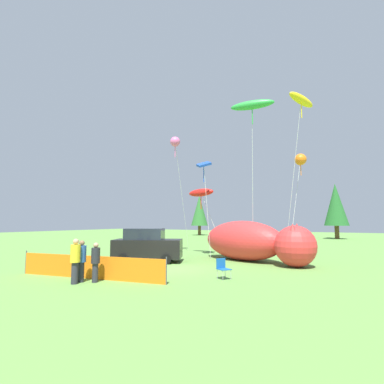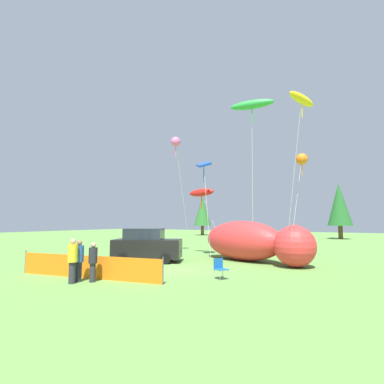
{
  "view_description": "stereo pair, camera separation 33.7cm",
  "coord_description": "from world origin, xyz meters",
  "px_view_note": "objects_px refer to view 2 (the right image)",
  "views": [
    {
      "loc": [
        9.44,
        -13.62,
        2.57
      ],
      "look_at": [
        -1.17,
        4.56,
        4.6
      ],
      "focal_mm": 28.0,
      "sensor_mm": 36.0,
      "label": 1
    },
    {
      "loc": [
        9.73,
        -13.45,
        2.57
      ],
      "look_at": [
        -1.17,
        4.56,
        4.6
      ],
      "focal_mm": 28.0,
      "sensor_mm": 36.0,
      "label": 2
    }
  ],
  "objects_px": {
    "spectator_in_black_shirt": "(79,259)",
    "parked_car": "(147,245)",
    "kite_pink_octopus": "(176,142)",
    "kite_blue_box": "(204,166)",
    "spectator_in_white_shirt": "(93,260)",
    "kite_green_fish": "(252,105)",
    "kite_red_lizard": "(201,193)",
    "kite_yellow_hero": "(301,100)",
    "inflatable_cat": "(252,243)",
    "spectator_in_red_shirt": "(73,259)",
    "kite_orange_flower": "(302,159)",
    "folding_chair": "(220,267)"
  },
  "relations": [
    {
      "from": "spectator_in_black_shirt",
      "to": "parked_car",
      "type": "bearing_deg",
      "value": 103.53
    },
    {
      "from": "kite_pink_octopus",
      "to": "kite_blue_box",
      "type": "distance_m",
      "value": 4.33
    },
    {
      "from": "spectator_in_white_shirt",
      "to": "kite_green_fish",
      "type": "bearing_deg",
      "value": 68.66
    },
    {
      "from": "kite_pink_octopus",
      "to": "kite_red_lizard",
      "type": "height_order",
      "value": "kite_pink_octopus"
    },
    {
      "from": "kite_yellow_hero",
      "to": "kite_blue_box",
      "type": "distance_m",
      "value": 8.11
    },
    {
      "from": "kite_red_lizard",
      "to": "kite_green_fish",
      "type": "height_order",
      "value": "kite_green_fish"
    },
    {
      "from": "kite_pink_octopus",
      "to": "kite_green_fish",
      "type": "bearing_deg",
      "value": -11.06
    },
    {
      "from": "kite_blue_box",
      "to": "spectator_in_white_shirt",
      "type": "bearing_deg",
      "value": -90.25
    },
    {
      "from": "kite_blue_box",
      "to": "inflatable_cat",
      "type": "bearing_deg",
      "value": -2.37
    },
    {
      "from": "parked_car",
      "to": "spectator_in_white_shirt",
      "type": "distance_m",
      "value": 6.36
    },
    {
      "from": "parked_car",
      "to": "spectator_in_red_shirt",
      "type": "height_order",
      "value": "parked_car"
    },
    {
      "from": "spectator_in_black_shirt",
      "to": "kite_red_lizard",
      "type": "height_order",
      "value": "kite_red_lizard"
    },
    {
      "from": "kite_blue_box",
      "to": "kite_green_fish",
      "type": "bearing_deg",
      "value": -1.72
    },
    {
      "from": "spectator_in_red_shirt",
      "to": "kite_orange_flower",
      "type": "xyz_separation_m",
      "value": [
        6.06,
        16.54,
        6.47
      ]
    },
    {
      "from": "kite_yellow_hero",
      "to": "kite_orange_flower",
      "type": "xyz_separation_m",
      "value": [
        -0.85,
        3.79,
        -3.42
      ]
    },
    {
      "from": "kite_yellow_hero",
      "to": "inflatable_cat",
      "type": "bearing_deg",
      "value": -138.15
    },
    {
      "from": "inflatable_cat",
      "to": "kite_yellow_hero",
      "type": "relative_size",
      "value": 0.7
    },
    {
      "from": "spectator_in_red_shirt",
      "to": "kite_red_lizard",
      "type": "xyz_separation_m",
      "value": [
        -0.67,
        12.1,
        3.76
      ]
    },
    {
      "from": "folding_chair",
      "to": "kite_pink_octopus",
      "type": "bearing_deg",
      "value": 165.55
    },
    {
      "from": "spectator_in_black_shirt",
      "to": "kite_green_fish",
      "type": "relative_size",
      "value": 0.16
    },
    {
      "from": "kite_green_fish",
      "to": "kite_orange_flower",
      "type": "bearing_deg",
      "value": 73.79
    },
    {
      "from": "parked_car",
      "to": "spectator_in_white_shirt",
      "type": "relative_size",
      "value": 2.79
    },
    {
      "from": "kite_pink_octopus",
      "to": "kite_yellow_hero",
      "type": "distance_m",
      "value": 9.96
    },
    {
      "from": "parked_car",
      "to": "kite_blue_box",
      "type": "height_order",
      "value": "kite_blue_box"
    },
    {
      "from": "parked_car",
      "to": "kite_green_fish",
      "type": "height_order",
      "value": "kite_green_fish"
    },
    {
      "from": "kite_green_fish",
      "to": "kite_pink_octopus",
      "type": "bearing_deg",
      "value": 168.94
    },
    {
      "from": "spectator_in_white_shirt",
      "to": "kite_orange_flower",
      "type": "relative_size",
      "value": 0.21
    },
    {
      "from": "folding_chair",
      "to": "spectator_in_white_shirt",
      "type": "xyz_separation_m",
      "value": [
        -4.33,
        -3.38,
        0.38
      ]
    },
    {
      "from": "kite_green_fish",
      "to": "kite_orange_flower",
      "type": "relative_size",
      "value": 1.33
    },
    {
      "from": "parked_car",
      "to": "spectator_in_black_shirt",
      "type": "distance_m",
      "value": 6.46
    },
    {
      "from": "kite_green_fish",
      "to": "kite_blue_box",
      "type": "height_order",
      "value": "kite_green_fish"
    },
    {
      "from": "kite_green_fish",
      "to": "spectator_in_black_shirt",
      "type": "bearing_deg",
      "value": -113.56
    },
    {
      "from": "kite_green_fish",
      "to": "spectator_in_red_shirt",
      "type": "bearing_deg",
      "value": -112.42
    },
    {
      "from": "kite_red_lizard",
      "to": "kite_pink_octopus",
      "type": "bearing_deg",
      "value": -167.13
    },
    {
      "from": "spectator_in_black_shirt",
      "to": "kite_blue_box",
      "type": "bearing_deg",
      "value": 86.58
    },
    {
      "from": "spectator_in_white_shirt",
      "to": "kite_blue_box",
      "type": "xyz_separation_m",
      "value": [
        0.04,
        9.7,
        5.6
      ]
    },
    {
      "from": "inflatable_cat",
      "to": "kite_green_fish",
      "type": "xyz_separation_m",
      "value": [
        0.17,
        0.03,
        9.02
      ]
    },
    {
      "from": "parked_car",
      "to": "spectator_in_red_shirt",
      "type": "xyz_separation_m",
      "value": [
        1.59,
        -6.66,
        -0.02
      ]
    },
    {
      "from": "folding_chair",
      "to": "kite_pink_octopus",
      "type": "height_order",
      "value": "kite_pink_octopus"
    },
    {
      "from": "parked_car",
      "to": "kite_pink_octopus",
      "type": "xyz_separation_m",
      "value": [
        -1.21,
        4.96,
        7.95
      ]
    },
    {
      "from": "inflatable_cat",
      "to": "spectator_in_white_shirt",
      "type": "xyz_separation_m",
      "value": [
        -3.58,
        -9.56,
        -0.29
      ]
    },
    {
      "from": "spectator_in_white_shirt",
      "to": "kite_red_lizard",
      "type": "xyz_separation_m",
      "value": [
        -1.15,
        11.45,
        3.86
      ]
    },
    {
      "from": "kite_pink_octopus",
      "to": "kite_red_lizard",
      "type": "distance_m",
      "value": 4.74
    },
    {
      "from": "spectator_in_black_shirt",
      "to": "kite_blue_box",
      "type": "xyz_separation_m",
      "value": [
        0.6,
        9.98,
        5.55
      ]
    },
    {
      "from": "kite_red_lizard",
      "to": "folding_chair",
      "type": "bearing_deg",
      "value": -55.85
    },
    {
      "from": "kite_blue_box",
      "to": "spectator_in_black_shirt",
      "type": "bearing_deg",
      "value": -93.42
    },
    {
      "from": "inflatable_cat",
      "to": "kite_yellow_hero",
      "type": "distance_m",
      "value": 10.43
    },
    {
      "from": "parked_car",
      "to": "kite_blue_box",
      "type": "xyz_separation_m",
      "value": [
        2.11,
        3.69,
        5.48
      ]
    },
    {
      "from": "inflatable_cat",
      "to": "parked_car",
      "type": "bearing_deg",
      "value": -127.88
    },
    {
      "from": "spectator_in_white_shirt",
      "to": "kite_green_fish",
      "type": "distance_m",
      "value": 13.88
    }
  ]
}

